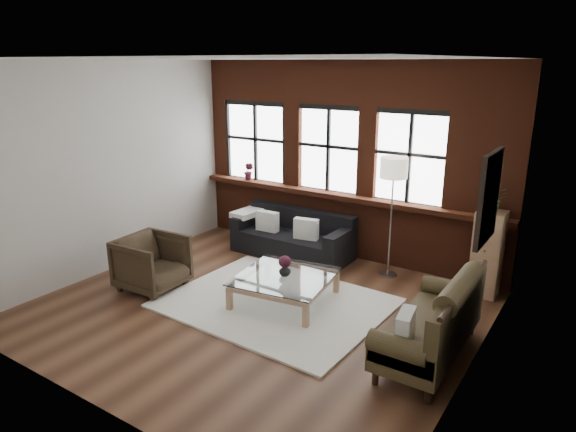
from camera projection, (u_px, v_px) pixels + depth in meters
The scene contains 26 objects.
floor at pixel (257, 307), 6.88m from camera, with size 5.50×5.50×0.00m, color #452819.
ceiling at pixel (253, 58), 5.96m from camera, with size 5.50×5.50×0.00m, color white.
wall_back at pixel (346, 161), 8.42m from camera, with size 5.50×5.50×0.00m, color beige.
wall_front at pixel (81, 251), 4.42m from camera, with size 5.50×5.50×0.00m, color beige.
wall_left at pixel (112, 168), 7.87m from camera, with size 5.00×5.00×0.00m, color beige.
wall_right at pixel (482, 230), 4.98m from camera, with size 5.00×5.00×0.00m, color beige.
brick_backwall at pixel (345, 162), 8.37m from camera, with size 5.50×0.12×3.20m, color #572414, non-canonical shape.
sill_ledge at pixel (341, 196), 8.46m from camera, with size 5.50×0.30×0.08m, color #572414.
window_left at pixel (256, 143), 9.29m from camera, with size 1.38×0.10×1.50m, color black, non-canonical shape.
window_mid at pixel (329, 151), 8.50m from camera, with size 1.38×0.10×1.50m, color black, non-canonical shape.
window_right at pixel (410, 159), 7.76m from camera, with size 1.38×0.10×1.50m, color black, non-canonical shape.
wall_poster at pixel (489, 198), 5.16m from camera, with size 0.05×0.74×0.94m, color black, non-canonical shape.
shag_rug at pixel (275, 303), 6.99m from camera, with size 2.85×2.24×0.03m, color white.
dark_sofa at pixel (292, 235), 8.65m from camera, with size 2.03×0.82×0.74m, color black, non-canonical shape.
pillow_a at pixel (267, 221), 8.75m from camera, with size 0.40×0.14×0.34m, color silver.
pillow_b at pixel (306, 229), 8.34m from camera, with size 0.40×0.14×0.34m, color silver.
vintage_settee at pixel (430, 317), 5.60m from camera, with size 0.81×1.83×0.97m, color #3C311B, non-canonical shape.
pillow_settee at pixel (405, 328), 5.16m from camera, with size 0.14×0.38×0.34m, color silver.
armchair at pixel (152, 263), 7.37m from camera, with size 0.83×0.86×0.78m, color #2D2316.
coffee_table at pixel (285, 289), 6.98m from camera, with size 1.21×1.21×0.41m, color #A07757, non-canonical shape.
vase at pixel (285, 270), 6.90m from camera, with size 0.16×0.16×0.17m, color #B2B2B2.
flowers at pixel (285, 262), 6.86m from camera, with size 0.17×0.17×0.17m, color #4A1929.
drawer_chest at pixel (487, 254), 7.11m from camera, with size 0.38×0.38×1.22m, color #A07757.
potted_plant_top at pixel (494, 199), 6.89m from camera, with size 0.31×0.27×0.35m, color #2D5923.
floor_lamp at pixel (391, 214), 7.63m from camera, with size 0.40×0.40×1.99m, color #A5A5A8, non-canonical shape.
sill_plant at pixel (249, 171), 9.37m from camera, with size 0.18×0.15×0.33m, color #4A1929.
Camera 1 is at (3.77, -4.99, 3.16)m, focal length 32.00 mm.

